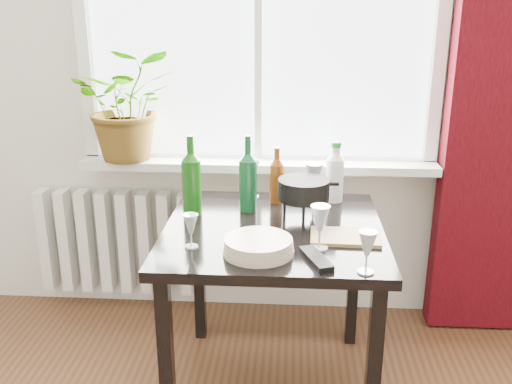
# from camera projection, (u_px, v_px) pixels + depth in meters

# --- Properties ---
(windowsill) EXTENTS (1.72, 0.20, 0.04)m
(windowsill) POSITION_uv_depth(u_px,v_px,m) (258.00, 164.00, 2.78)
(windowsill) COLOR silver
(windowsill) RESTS_ON ground
(curtain) EXTENTS (0.50, 0.12, 2.56)m
(curtain) POSITION_uv_depth(u_px,v_px,m) (509.00, 68.00, 2.53)
(curtain) COLOR #34040A
(curtain) RESTS_ON ground
(radiator) EXTENTS (0.80, 0.10, 0.55)m
(radiator) POSITION_uv_depth(u_px,v_px,m) (116.00, 242.00, 2.99)
(radiator) COLOR white
(radiator) RESTS_ON ground
(table) EXTENTS (0.85, 0.85, 0.74)m
(table) POSITION_uv_depth(u_px,v_px,m) (273.00, 248.00, 2.26)
(table) COLOR black
(table) RESTS_ON ground
(potted_plant) EXTENTS (0.56, 0.51, 0.53)m
(potted_plant) POSITION_uv_depth(u_px,v_px,m) (128.00, 105.00, 2.71)
(potted_plant) COLOR #2E7820
(potted_plant) RESTS_ON windowsill
(wine_bottle_left) EXTENTS (0.08, 0.08, 0.34)m
(wine_bottle_left) POSITION_uv_depth(u_px,v_px,m) (191.00, 175.00, 2.31)
(wine_bottle_left) COLOR #11490E
(wine_bottle_left) RESTS_ON table
(wine_bottle_right) EXTENTS (0.10, 0.10, 0.32)m
(wine_bottle_right) POSITION_uv_depth(u_px,v_px,m) (248.00, 173.00, 2.36)
(wine_bottle_right) COLOR #0D441F
(wine_bottle_right) RESTS_ON table
(bottle_amber) EXTENTS (0.07, 0.07, 0.25)m
(bottle_amber) POSITION_uv_depth(u_px,v_px,m) (277.00, 175.00, 2.47)
(bottle_amber) COLOR #6F300C
(bottle_amber) RESTS_ON table
(cleaning_bottle) EXTENTS (0.09, 0.09, 0.27)m
(cleaning_bottle) POSITION_uv_depth(u_px,v_px,m) (335.00, 172.00, 2.48)
(cleaning_bottle) COLOR white
(cleaning_bottle) RESTS_ON table
(wineglass_front_right) EXTENTS (0.07, 0.07, 0.17)m
(wineglass_front_right) POSITION_uv_depth(u_px,v_px,m) (320.00, 227.00, 2.01)
(wineglass_front_right) COLOR silver
(wineglass_front_right) RESTS_ON table
(wineglass_far_right) EXTENTS (0.08, 0.08, 0.15)m
(wineglass_far_right) POSITION_uv_depth(u_px,v_px,m) (367.00, 252.00, 1.83)
(wineglass_far_right) COLOR #B0B8BE
(wineglass_far_right) RESTS_ON table
(wineglass_back_center) EXTENTS (0.11, 0.11, 0.19)m
(wineglass_back_center) POSITION_uv_depth(u_px,v_px,m) (314.00, 184.00, 2.44)
(wineglass_back_center) COLOR silver
(wineglass_back_center) RESTS_ON table
(wineglass_back_left) EXTENTS (0.10, 0.10, 0.18)m
(wineglass_back_left) POSITION_uv_depth(u_px,v_px,m) (251.00, 178.00, 2.54)
(wineglass_back_left) COLOR silver
(wineglass_back_left) RESTS_ON table
(wineglass_front_left) EXTENTS (0.07, 0.07, 0.13)m
(wineglass_front_left) POSITION_uv_depth(u_px,v_px,m) (191.00, 231.00, 2.02)
(wineglass_front_left) COLOR #B0B9BD
(wineglass_front_left) RESTS_ON table
(plate_stack) EXTENTS (0.29, 0.29, 0.05)m
(plate_stack) POSITION_uv_depth(u_px,v_px,m) (258.00, 246.00, 1.99)
(plate_stack) COLOR beige
(plate_stack) RESTS_ON table
(fondue_pot) EXTENTS (0.26, 0.23, 0.16)m
(fondue_pot) POSITION_uv_depth(u_px,v_px,m) (303.00, 198.00, 2.30)
(fondue_pot) COLOR black
(fondue_pot) RESTS_ON table
(tv_remote) EXTENTS (0.12, 0.19, 0.02)m
(tv_remote) POSITION_uv_depth(u_px,v_px,m) (316.00, 259.00, 1.93)
(tv_remote) COLOR black
(tv_remote) RESTS_ON table
(cutting_board) EXTENTS (0.26, 0.17, 0.01)m
(cutting_board) POSITION_uv_depth(u_px,v_px,m) (345.00, 237.00, 2.12)
(cutting_board) COLOR #A6824B
(cutting_board) RESTS_ON table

